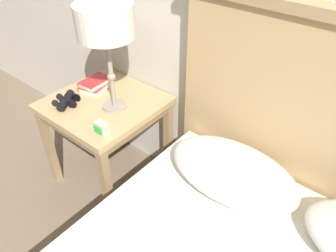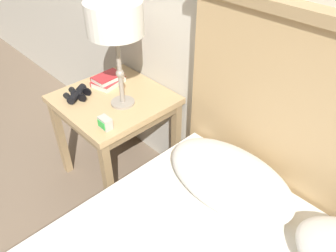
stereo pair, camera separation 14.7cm
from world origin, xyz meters
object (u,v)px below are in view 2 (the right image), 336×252
object	(u,v)px
table_lamp	(115,22)
alarm_clock	(105,123)
binoculars_pair	(77,94)
nightstand	(115,108)
book_stacked_on_top	(107,77)
book_on_nightstand	(108,82)

from	to	relation	value
table_lamp	alarm_clock	world-z (taller)	table_lamp
binoculars_pair	nightstand	bearing A→B (deg)	46.85
alarm_clock	book_stacked_on_top	bearing A→B (deg)	143.04
book_on_nightstand	alarm_clock	bearing A→B (deg)	-37.00
book_on_nightstand	binoculars_pair	xyz separation A→B (m)	(0.00, -0.21, 0.01)
nightstand	binoculars_pair	bearing A→B (deg)	-133.15
table_lamp	book_on_nightstand	world-z (taller)	table_lamp
binoculars_pair	alarm_clock	size ratio (longest dim) A/B	2.25
binoculars_pair	book_on_nightstand	bearing A→B (deg)	90.49
book_stacked_on_top	alarm_clock	size ratio (longest dim) A/B	2.52
table_lamp	alarm_clock	bearing A→B (deg)	-59.37
nightstand	binoculars_pair	size ratio (longest dim) A/B	3.71
book_stacked_on_top	alarm_clock	distance (m)	0.43
book_stacked_on_top	binoculars_pair	bearing A→B (deg)	-89.45
table_lamp	book_stacked_on_top	bearing A→B (deg)	164.27
book_stacked_on_top	alarm_clock	bearing A→B (deg)	-36.96
nightstand	book_stacked_on_top	world-z (taller)	book_stacked_on_top
nightstand	binoculars_pair	distance (m)	0.22
table_lamp	alarm_clock	xyz separation A→B (m)	(0.12, -0.19, -0.43)
table_lamp	alarm_clock	distance (m)	0.48
nightstand	binoculars_pair	xyz separation A→B (m)	(-0.14, -0.15, 0.10)
book_on_nightstand	nightstand	bearing A→B (deg)	-25.10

